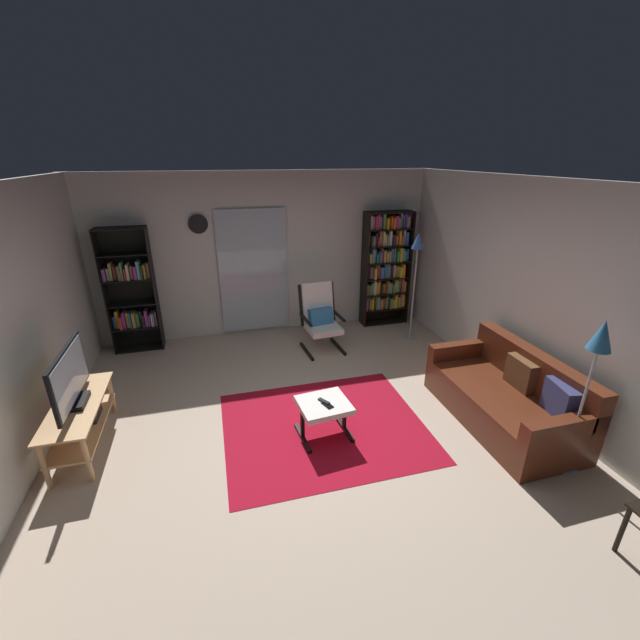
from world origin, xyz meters
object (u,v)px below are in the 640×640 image
(bookshelf_near_sofa, at_px, (386,266))
(cell_phone, at_px, (327,405))
(tv_stand, at_px, (81,417))
(bookshelf_near_tv, at_px, (131,292))
(television, at_px, (70,379))
(floor_lamp_by_shelf, at_px, (417,255))
(floor_lamp_by_sofa, at_px, (597,352))
(leather_sofa, at_px, (507,398))
(lounge_armchair, at_px, (320,316))
(ottoman, at_px, (324,408))
(wall_clock, at_px, (198,224))
(tv_remote, at_px, (324,401))

(bookshelf_near_sofa, bearing_deg, cell_phone, -123.10)
(tv_stand, xyz_separation_m, bookshelf_near_sofa, (4.32, 2.30, 0.70))
(bookshelf_near_tv, xyz_separation_m, cell_phone, (2.22, -2.86, -0.50))
(tv_stand, distance_m, television, 0.46)
(bookshelf_near_sofa, relative_size, floor_lamp_by_shelf, 1.13)
(television, relative_size, cell_phone, 6.94)
(floor_lamp_by_sofa, bearing_deg, television, 160.99)
(television, bearing_deg, leather_sofa, -9.62)
(lounge_armchair, bearing_deg, floor_lamp_by_shelf, -1.43)
(tv_stand, distance_m, cell_phone, 2.52)
(bookshelf_near_tv, bearing_deg, leather_sofa, -35.97)
(ottoman, relative_size, floor_lamp_by_sofa, 0.36)
(lounge_armchair, xyz_separation_m, floor_lamp_by_shelf, (1.53, -0.04, 0.86))
(floor_lamp_by_sofa, bearing_deg, leather_sofa, 94.88)
(bookshelf_near_sofa, height_order, wall_clock, wall_clock)
(leather_sofa, xyz_separation_m, lounge_armchair, (-1.53, 2.37, 0.24))
(floor_lamp_by_sofa, xyz_separation_m, wall_clock, (-3.26, 4.05, 0.59))
(tv_stand, height_order, bookshelf_near_sofa, bookshelf_near_sofa)
(ottoman, xyz_separation_m, tv_remote, (0.00, 0.01, 0.08))
(tv_stand, bearing_deg, television, -83.75)
(bookshelf_near_tv, distance_m, cell_phone, 3.66)
(television, relative_size, floor_lamp_by_sofa, 0.63)
(ottoman, distance_m, floor_lamp_by_sofa, 2.56)
(bookshelf_near_sofa, bearing_deg, bookshelf_near_tv, 179.89)
(cell_phone, bearing_deg, bookshelf_near_tv, 106.64)
(tv_stand, distance_m, lounge_armchair, 3.37)
(ottoman, bearing_deg, cell_phone, -70.61)
(bookshelf_near_tv, height_order, ottoman, bookshelf_near_tv)
(leather_sofa, height_order, ottoman, leather_sofa)
(bookshelf_near_tv, bearing_deg, lounge_armchair, -14.80)
(cell_phone, height_order, floor_lamp_by_sofa, floor_lamp_by_sofa)
(floor_lamp_by_sofa, height_order, wall_clock, wall_clock)
(ottoman, bearing_deg, bookshelf_near_sofa, 56.05)
(tv_stand, height_order, ottoman, tv_stand)
(television, relative_size, ottoman, 1.72)
(lounge_armchair, distance_m, floor_lamp_by_sofa, 3.63)
(tv_stand, relative_size, floor_lamp_by_shelf, 0.71)
(ottoman, xyz_separation_m, floor_lamp_by_shelf, (2.05, 2.05, 1.06))
(tv_stand, xyz_separation_m, cell_phone, (2.46, -0.56, 0.08))
(tv_stand, bearing_deg, wall_clock, 62.14)
(lounge_armchair, xyz_separation_m, ottoman, (-0.52, -2.09, -0.20))
(floor_lamp_by_sofa, bearing_deg, tv_stand, 160.77)
(bookshelf_near_tv, distance_m, lounge_armchair, 2.84)
(bookshelf_near_sofa, height_order, cell_phone, bookshelf_near_sofa)
(cell_phone, xyz_separation_m, wall_clock, (-1.16, 3.02, 1.44))
(leather_sofa, bearing_deg, lounge_armchair, 122.88)
(television, bearing_deg, floor_lamp_by_sofa, -19.01)
(bookshelf_near_tv, bearing_deg, cell_phone, -52.23)
(lounge_armchair, bearing_deg, floor_lamp_by_sofa, -63.28)
(television, height_order, floor_lamp_by_shelf, floor_lamp_by_shelf)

